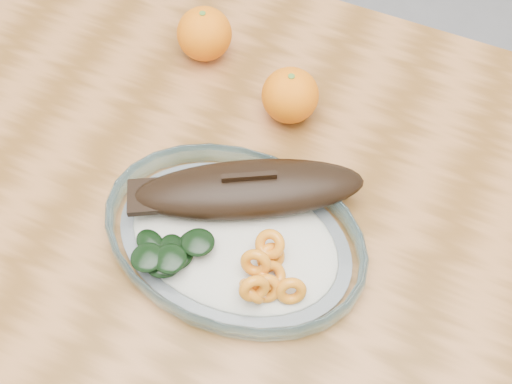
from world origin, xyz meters
TOP-DOWN VIEW (x-y plane):
  - dining_table at (0.00, 0.00)m, footprint 1.20×0.80m
  - plated_meal at (-0.01, -0.02)m, footprint 0.54×0.54m
  - orange_left at (-0.17, 0.23)m, footprint 0.07×0.07m
  - orange_right at (-0.03, 0.18)m, footprint 0.07×0.07m

SIDE VIEW (x-z plane):
  - dining_table at x=0.00m, z-range 0.28..1.03m
  - plated_meal at x=-0.01m, z-range 0.73..0.81m
  - orange_right at x=-0.03m, z-range 0.75..0.82m
  - orange_left at x=-0.17m, z-range 0.75..0.82m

